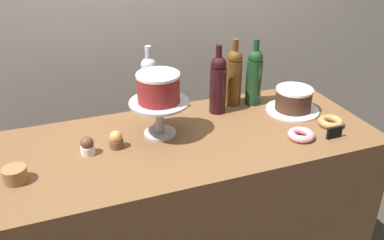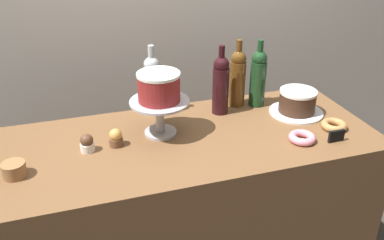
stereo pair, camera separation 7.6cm
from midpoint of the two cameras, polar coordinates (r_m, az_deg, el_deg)
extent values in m
cube|color=silver|center=(2.44, -8.65, 15.05)|extent=(6.00, 0.05, 2.60)
cube|color=brown|center=(2.01, -1.12, -14.15)|extent=(1.57, 0.67, 0.95)
cylinder|color=#B2B2B7|center=(1.76, -5.67, -1.83)|extent=(0.14, 0.14, 0.01)
cylinder|color=#B2B2B7|center=(1.73, -5.78, 0.28)|extent=(0.04, 0.04, 0.13)
cylinder|color=#B2B2B7|center=(1.69, -5.89, 2.44)|extent=(0.25, 0.25, 0.01)
cylinder|color=maroon|center=(1.67, -5.98, 4.29)|extent=(0.17, 0.17, 0.11)
cylinder|color=white|center=(1.65, -6.09, 6.22)|extent=(0.18, 0.18, 0.01)
cylinder|color=white|center=(2.00, 12.67, 1.37)|extent=(0.25, 0.25, 0.01)
cylinder|color=#3D2619|center=(1.98, 12.82, 2.71)|extent=(0.17, 0.17, 0.09)
cylinder|color=white|center=(1.96, 12.98, 4.11)|extent=(0.17, 0.17, 0.01)
cylinder|color=#B2BCC1|center=(1.90, -6.98, 3.92)|extent=(0.08, 0.08, 0.22)
sphere|color=#B2BCC1|center=(1.85, -7.20, 7.52)|extent=(0.07, 0.07, 0.07)
cylinder|color=#B2BCC1|center=(1.84, -7.29, 9.01)|extent=(0.03, 0.03, 0.08)
cylinder|color=#193D1E|center=(2.01, 7.46, 5.16)|extent=(0.08, 0.08, 0.22)
sphere|color=#193D1E|center=(1.96, 7.69, 8.60)|extent=(0.07, 0.07, 0.07)
cylinder|color=#193D1E|center=(1.95, 7.78, 10.01)|extent=(0.03, 0.03, 0.08)
cylinder|color=black|center=(1.90, 2.44, 4.14)|extent=(0.08, 0.08, 0.22)
sphere|color=black|center=(1.86, 2.52, 7.75)|extent=(0.07, 0.07, 0.07)
cylinder|color=black|center=(1.84, 2.55, 9.23)|extent=(0.03, 0.03, 0.08)
cylinder|color=#5B3814|center=(1.99, 4.69, 5.14)|extent=(0.08, 0.08, 0.22)
sphere|color=#5B3814|center=(1.95, 4.83, 8.60)|extent=(0.07, 0.07, 0.07)
cylinder|color=#5B3814|center=(1.93, 4.89, 10.03)|extent=(0.03, 0.03, 0.08)
cylinder|color=brown|center=(1.69, -11.70, -3.25)|extent=(0.06, 0.06, 0.03)
sphere|color=#CC9347|center=(1.67, -11.80, -2.33)|extent=(0.05, 0.05, 0.05)
cylinder|color=white|center=(1.67, -15.50, -4.04)|extent=(0.06, 0.06, 0.03)
sphere|color=brown|center=(1.66, -15.64, -3.11)|extent=(0.05, 0.05, 0.05)
torus|color=#B27F47|center=(1.91, 17.61, -0.28)|extent=(0.11, 0.11, 0.03)
torus|color=pink|center=(1.77, 13.70, -2.03)|extent=(0.11, 0.11, 0.03)
cylinder|color=olive|center=(1.61, -24.47, -7.60)|extent=(0.08, 0.08, 0.01)
cylinder|color=olive|center=(1.60, -24.54, -7.28)|extent=(0.08, 0.08, 0.01)
cylinder|color=olive|center=(1.59, -24.62, -6.95)|extent=(0.08, 0.08, 0.01)
cylinder|color=olive|center=(1.59, -24.69, -6.62)|extent=(0.08, 0.08, 0.01)
cylinder|color=olive|center=(1.58, -24.77, -6.29)|extent=(0.08, 0.08, 0.01)
cube|color=black|center=(1.80, 18.00, -1.67)|extent=(0.07, 0.01, 0.05)
camera|label=1|loc=(0.04, -91.29, -0.67)|focal=38.47mm
camera|label=2|loc=(0.04, 88.71, 0.67)|focal=38.47mm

